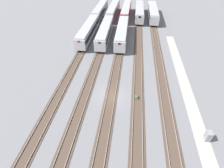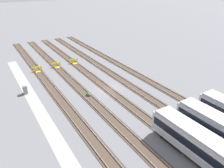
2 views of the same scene
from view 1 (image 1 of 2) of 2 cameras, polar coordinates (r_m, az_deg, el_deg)
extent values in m
plane|color=slate|center=(30.94, -0.28, -4.00)|extent=(400.00, 400.00, 0.00)
cube|color=#9E9E93|center=(32.59, 24.25, -5.64)|extent=(54.00, 2.00, 0.01)
cube|color=#47382D|center=(31.45, 16.97, -5.22)|extent=(90.00, 2.23, 0.06)
cube|color=gray|center=(31.24, 15.72, -5.00)|extent=(90.00, 0.07, 0.15)
cube|color=gray|center=(31.54, 18.29, -5.15)|extent=(90.00, 0.07, 0.15)
cube|color=#47382D|center=(30.83, 8.41, -4.64)|extent=(90.00, 2.23, 0.06)
cube|color=gray|center=(30.73, 7.10, -4.40)|extent=(90.00, 0.07, 0.15)
cube|color=gray|center=(30.81, 9.77, -4.60)|extent=(90.00, 0.07, 0.15)
cube|color=#47382D|center=(30.92, -0.28, -3.96)|extent=(90.00, 2.24, 0.06)
cube|color=gray|center=(30.93, -1.60, -3.70)|extent=(90.00, 0.07, 0.15)
cube|color=gray|center=(30.79, 1.05, -3.93)|extent=(90.00, 0.07, 0.15)
cube|color=#47382D|center=(31.71, -8.71, -3.20)|extent=(90.00, 2.23, 0.06)
cube|color=gray|center=(31.82, -9.98, -2.94)|extent=(90.00, 0.07, 0.15)
cube|color=gray|center=(31.47, -7.47, -3.18)|extent=(90.00, 0.07, 0.15)
cube|color=#47382D|center=(33.14, -16.57, -2.44)|extent=(90.00, 2.23, 0.06)
cube|color=gray|center=(33.35, -17.74, -2.19)|extent=(90.00, 0.07, 0.15)
cube|color=gray|center=(32.81, -15.44, -2.42)|extent=(90.00, 0.07, 0.15)
cube|color=#ADAFB7|center=(49.60, 3.31, 16.45)|extent=(18.03, 2.97, 2.70)
cube|color=black|center=(49.47, 3.33, 16.79)|extent=(17.31, 3.01, 1.08)
cube|color=#9EA0A8|center=(49.89, 3.28, 15.65)|extent=(17.67, 3.00, 0.54)
cube|color=#999BA0|center=(49.04, 3.38, 18.06)|extent=(17.48, 2.69, 0.30)
cube|color=#B21E99|center=(57.64, 4.00, 20.77)|extent=(0.09, 0.70, 0.56)
cube|color=#B21E99|center=(41.04, 2.49, 12.94)|extent=(0.09, 0.70, 0.56)
cube|color=black|center=(55.40, 3.66, 17.03)|extent=(3.62, 2.27, 0.70)
cube|color=black|center=(45.27, 2.74, 11.75)|extent=(3.62, 2.27, 0.70)
cube|color=#ADAFB7|center=(50.09, -2.27, 16.71)|extent=(18.03, 2.99, 2.70)
cube|color=black|center=(49.96, -2.28, 17.06)|extent=(17.31, 3.03, 1.08)
cube|color=#9EA0A8|center=(50.38, -2.24, 15.92)|extent=(17.67, 3.02, 0.54)
cube|color=#999BA0|center=(49.53, -2.31, 18.32)|extent=(17.49, 2.71, 0.30)
cube|color=#B21E99|center=(58.07, -0.95, 21.00)|extent=(0.09, 0.70, 0.56)
cube|color=#B21E99|center=(41.62, -4.11, 13.27)|extent=(0.09, 0.70, 0.56)
cube|color=black|center=(55.84, -1.37, 17.28)|extent=(3.62, 2.28, 0.70)
cube|color=black|center=(45.80, -3.23, 12.08)|extent=(3.62, 2.28, 0.70)
cube|color=#ADAFB7|center=(68.04, 0.34, 22.87)|extent=(18.07, 3.27, 2.70)
cube|color=black|center=(67.95, 0.34, 23.13)|extent=(17.35, 3.29, 1.08)
cube|color=#9EA0A8|center=(68.26, 0.33, 22.26)|extent=(17.71, 3.29, 0.54)
cube|color=#999BA0|center=(67.64, 0.34, 24.08)|extent=(17.52, 2.97, 0.30)
cube|color=#B21E99|center=(76.36, 1.41, 25.45)|extent=(0.10, 0.70, 0.56)
cube|color=#B21E99|center=(59.28, -1.00, 21.38)|extent=(0.10, 0.70, 0.56)
cube|color=black|center=(73.83, 1.01, 22.80)|extent=(3.66, 2.33, 0.70)
cube|color=black|center=(63.31, -0.44, 19.98)|extent=(3.66, 2.33, 0.70)
cube|color=#ADAFB7|center=(51.02, -7.78, 16.83)|extent=(18.02, 2.94, 2.70)
cube|color=black|center=(50.90, -7.81, 17.17)|extent=(17.30, 2.97, 1.08)
cube|color=#9EA0A8|center=(51.31, -7.70, 16.05)|extent=(17.66, 2.97, 0.54)
cube|color=#999BA0|center=(50.48, -7.93, 18.40)|extent=(17.48, 2.66, 0.30)
cube|color=#B21E99|center=(58.85, -5.69, 21.08)|extent=(0.09, 0.70, 0.56)
cube|color=#B21E99|center=(42.77, -10.78, 13.43)|extent=(0.09, 0.70, 0.56)
cube|color=black|center=(56.66, -6.25, 17.41)|extent=(3.62, 2.27, 0.70)
cube|color=black|center=(46.83, -9.23, 12.28)|extent=(3.62, 2.27, 0.70)
cube|color=#ADAFB7|center=(68.25, -3.88, 22.84)|extent=(18.05, 3.12, 2.70)
cube|color=black|center=(68.16, -3.89, 23.10)|extent=(17.33, 3.15, 1.08)
cube|color=#9EA0A8|center=(68.47, -3.85, 22.23)|extent=(17.69, 3.14, 0.54)
cube|color=#999BA0|center=(67.85, -3.94, 24.05)|extent=(17.50, 2.83, 0.30)
cube|color=#B21E99|center=(76.49, -2.49, 25.45)|extent=(0.09, 0.70, 0.56)
cube|color=#B21E99|center=(59.60, -5.70, 21.31)|extent=(0.09, 0.70, 0.56)
cube|color=black|center=(73.98, -2.92, 22.80)|extent=(3.64, 2.30, 0.70)
cube|color=black|center=(63.57, -4.84, 19.94)|extent=(3.64, 2.30, 0.70)
cube|color=#ADAFB7|center=(67.58, 8.96, 22.32)|extent=(18.00, 2.81, 2.70)
cube|color=black|center=(67.49, 8.99, 22.59)|extent=(17.28, 2.85, 1.08)
cube|color=#9EA0A8|center=(67.80, 8.90, 21.71)|extent=(17.64, 2.84, 0.54)
cube|color=#999BA0|center=(67.17, 9.10, 23.55)|extent=(17.46, 2.53, 0.30)
cube|color=#B21E99|center=(75.97, 9.05, 24.97)|extent=(0.08, 0.70, 0.56)
cube|color=#B21E99|center=(58.73, 9.06, 20.77)|extent=(0.08, 0.70, 0.56)
cube|color=black|center=(73.41, 8.83, 22.30)|extent=(3.60, 2.24, 0.70)
cube|color=black|center=(62.80, 8.80, 19.40)|extent=(3.60, 2.24, 0.70)
cube|color=#ADAFB7|center=(67.53, 13.23, 21.81)|extent=(18.00, 2.82, 2.70)
cube|color=black|center=(67.44, 13.27, 22.07)|extent=(17.28, 2.86, 1.08)
cube|color=#9EA0A8|center=(67.75, 13.13, 21.20)|extent=(17.64, 2.85, 0.54)
cube|color=#999BA0|center=(67.12, 13.43, 23.02)|extent=(17.46, 2.54, 0.30)
cube|color=#B21E99|center=(75.88, 12.91, 24.51)|extent=(0.08, 0.70, 0.56)
cube|color=#B21E99|center=(58.73, 13.92, 20.16)|extent=(0.08, 0.70, 0.56)
cube|color=black|center=(73.34, 12.75, 21.83)|extent=(3.60, 2.24, 0.70)
cube|color=black|center=(62.77, 13.30, 18.84)|extent=(3.60, 2.24, 0.70)
cube|color=#B71414|center=(67.68, 4.60, 22.66)|extent=(18.03, 3.01, 2.70)
cube|color=black|center=(67.59, 4.62, 22.93)|extent=(17.31, 3.04, 1.08)
cube|color=#A80505|center=(67.90, 4.57, 22.05)|extent=(17.67, 3.03, 0.54)
cube|color=#999BA0|center=(67.28, 4.67, 23.89)|extent=(17.49, 2.72, 0.30)
cube|color=#B21E99|center=(76.06, 5.18, 25.27)|extent=(0.09, 0.70, 0.56)
cube|color=#B21E99|center=(58.84, 3.98, 21.16)|extent=(0.09, 0.70, 0.56)
cube|color=black|center=(73.51, 4.87, 22.61)|extent=(3.63, 2.28, 0.70)
cube|color=black|center=(62.90, 4.13, 19.76)|extent=(3.63, 2.28, 0.70)
cube|color=gray|center=(27.88, 28.90, -14.63)|extent=(0.90, 0.70, 1.60)
cube|color=#333338|center=(27.85, 29.76, -14.30)|extent=(0.70, 0.04, 0.36)
sphere|color=#38602D|center=(30.67, 8.06, -4.25)|extent=(0.64, 0.64, 0.64)
sphere|color=#38602D|center=(30.95, 7.83, -3.99)|extent=(0.44, 0.44, 0.44)
sphere|color=#38602D|center=(30.61, 8.36, -4.74)|extent=(0.36, 0.36, 0.36)
camera|label=2|loc=(57.43, 28.74, 33.89)|focal=35.00mm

